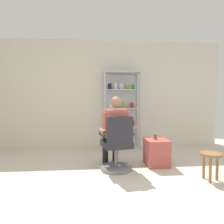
% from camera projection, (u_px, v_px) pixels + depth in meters
% --- Properties ---
extents(ground_plane, '(7.20, 7.20, 0.00)m').
position_uv_depth(ground_plane, '(118.00, 200.00, 2.69)').
color(ground_plane, beige).
extents(back_wall, '(6.00, 0.10, 2.70)m').
position_uv_depth(back_wall, '(105.00, 94.00, 5.57)').
color(back_wall, silver).
rests_on(back_wall, ground).
extents(display_cabinet_main, '(0.90, 0.45, 1.90)m').
position_uv_depth(display_cabinet_main, '(121.00, 109.00, 5.40)').
color(display_cabinet_main, '#B7B7BC').
rests_on(display_cabinet_main, ground).
extents(office_chair, '(0.61, 0.57, 0.96)m').
position_uv_depth(office_chair, '(117.00, 148.00, 3.73)').
color(office_chair, slate).
rests_on(office_chair, ground).
extents(seated_shopkeeper, '(0.54, 0.61, 1.29)m').
position_uv_depth(seated_shopkeeper, '(115.00, 129.00, 3.87)').
color(seated_shopkeeper, black).
rests_on(seated_shopkeeper, ground).
extents(storage_crate, '(0.40, 0.47, 0.49)m').
position_uv_depth(storage_crate, '(157.00, 152.00, 4.05)').
color(storage_crate, '#B24C47').
rests_on(storage_crate, ground).
extents(tea_glass, '(0.06, 0.06, 0.08)m').
position_uv_depth(tea_glass, '(155.00, 137.00, 4.05)').
color(tea_glass, brown).
rests_on(tea_glass, storage_crate).
extents(wooden_stool, '(0.32, 0.32, 0.43)m').
position_uv_depth(wooden_stool, '(211.00, 159.00, 3.30)').
color(wooden_stool, olive).
rests_on(wooden_stool, ground).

